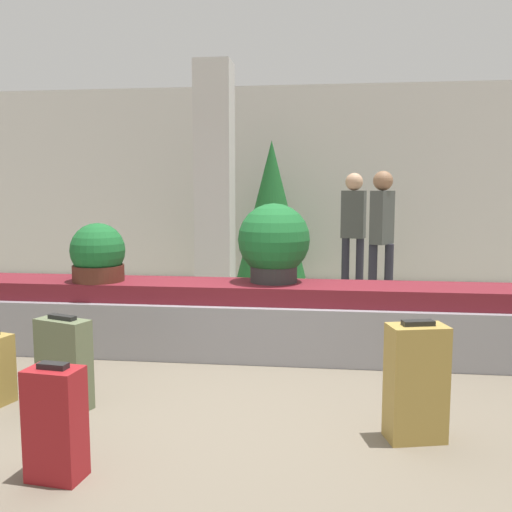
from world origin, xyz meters
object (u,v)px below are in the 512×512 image
at_px(decorated_tree, 271,210).
at_px(traveler_0, 382,227).
at_px(suitcase_2, 64,363).
at_px(traveler_1, 353,223).
at_px(suitcase_1, 416,382).
at_px(potted_plant_0, 98,255).
at_px(suitcase_3, 56,423).
at_px(potted_plant_1, 274,243).
at_px(pillar, 215,183).

bearing_deg(decorated_tree, traveler_0, -41.94).
distance_m(suitcase_2, decorated_tree, 5.12).
bearing_deg(traveler_1, traveler_0, -53.88).
height_order(suitcase_1, potted_plant_0, potted_plant_0).
bearing_deg(traveler_0, suitcase_3, 8.26).
bearing_deg(suitcase_1, traveler_0, 74.17).
height_order(suitcase_3, potted_plant_1, potted_plant_1).
height_order(suitcase_3, decorated_tree, decorated_tree).
relative_size(pillar, decorated_tree, 1.42).
relative_size(pillar, suitcase_2, 4.83).
bearing_deg(potted_plant_0, potted_plant_1, 5.26).
bearing_deg(potted_plant_1, suitcase_1, -59.85).
xyz_separation_m(suitcase_2, potted_plant_0, (-0.32, 1.41, 0.59)).
distance_m(suitcase_1, decorated_tree, 5.42).
xyz_separation_m(suitcase_2, decorated_tree, (0.97, 4.95, 0.89)).
distance_m(potted_plant_0, decorated_tree, 3.78).
height_order(suitcase_1, traveler_1, traveler_1).
relative_size(potted_plant_0, traveler_0, 0.31).
xyz_separation_m(suitcase_2, traveler_0, (2.49, 3.58, 0.73)).
distance_m(traveler_1, decorated_tree, 1.32).
relative_size(traveler_1, decorated_tree, 0.78).
bearing_deg(suitcase_2, suitcase_3, -47.32).
bearing_deg(potted_plant_1, suitcase_3, -110.12).
distance_m(pillar, traveler_1, 2.01).
bearing_deg(suitcase_2, traveler_0, 74.65).
xyz_separation_m(suitcase_3, potted_plant_1, (0.92, 2.51, 0.72)).
relative_size(suitcase_1, potted_plant_1, 1.02).
bearing_deg(pillar, potted_plant_1, -66.91).
xyz_separation_m(suitcase_2, traveler_1, (2.18, 4.43, 0.73)).
xyz_separation_m(pillar, potted_plant_0, (-0.61, -2.56, -0.69)).
relative_size(pillar, suitcase_1, 4.29).
relative_size(suitcase_2, traveler_0, 0.38).
height_order(pillar, suitcase_2, pillar).
xyz_separation_m(pillar, suitcase_3, (0.11, -4.92, -1.30)).
height_order(potted_plant_0, decorated_tree, decorated_tree).
height_order(pillar, suitcase_3, pillar).
bearing_deg(suitcase_3, decorated_tree, 91.27).
xyz_separation_m(pillar, suitcase_2, (-0.30, -3.97, -1.28)).
relative_size(potted_plant_1, decorated_tree, 0.33).
distance_m(suitcase_3, traveler_1, 5.70).
bearing_deg(suitcase_1, traveler_1, 78.40).
distance_m(pillar, decorated_tree, 1.25).
bearing_deg(pillar, suitcase_1, -63.80).
xyz_separation_m(traveler_0, decorated_tree, (-1.52, 1.36, 0.16)).
bearing_deg(pillar, decorated_tree, 55.29).
height_order(suitcase_3, traveler_0, traveler_0).
height_order(suitcase_2, potted_plant_1, potted_plant_1).
bearing_deg(potted_plant_0, pillar, 76.53).
xyz_separation_m(suitcase_3, traveler_0, (2.09, 4.53, 0.75)).
bearing_deg(traveler_0, suitcase_2, -1.83).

